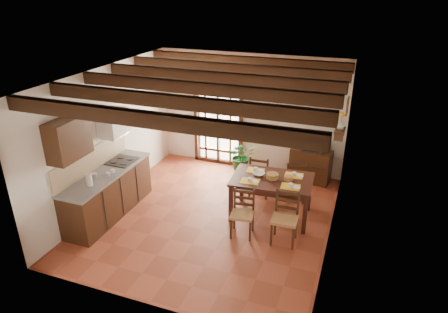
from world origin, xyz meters
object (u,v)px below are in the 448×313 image
at_px(chair_far_left, 260,182).
at_px(dining_table, 272,183).
at_px(crt_tv, 313,142).
at_px(chair_near_left, 242,222).
at_px(kitchen_counter, 108,193).
at_px(sideboard, 310,165).
at_px(chair_near_right, 284,227).
at_px(chair_far_right, 295,188).
at_px(pendant_lamp, 277,114).
at_px(potted_plant, 242,155).

bearing_deg(chair_far_left, dining_table, 118.68).
distance_m(chair_far_left, crt_tv, 1.54).
relative_size(chair_near_left, chair_far_left, 0.94).
distance_m(chair_near_left, crt_tv, 2.81).
xyz_separation_m(kitchen_counter, sideboard, (3.51, 2.83, -0.09)).
bearing_deg(chair_near_right, chair_near_left, -178.69).
relative_size(dining_table, chair_near_right, 1.65).
bearing_deg(sideboard, chair_far_right, -90.19).
xyz_separation_m(kitchen_counter, chair_near_left, (2.70, 0.22, -0.20)).
xyz_separation_m(chair_near_right, pendant_lamp, (-0.43, 0.86, 1.78)).
xyz_separation_m(chair_near_left, sideboard, (0.82, 2.60, 0.11)).
relative_size(kitchen_counter, chair_far_right, 2.50).
relative_size(chair_near_right, pendant_lamp, 1.14).
height_order(crt_tv, pendant_lamp, pendant_lamp).
height_order(chair_far_left, chair_far_right, chair_far_left).
height_order(chair_near_left, crt_tv, crt_tv).
bearing_deg(chair_near_right, sideboard, 86.38).
bearing_deg(chair_far_right, crt_tv, -105.86).
relative_size(kitchen_counter, chair_near_right, 2.34).
bearing_deg(dining_table, chair_far_right, 63.94).
relative_size(chair_far_left, pendant_lamp, 1.10).
distance_m(potted_plant, pendant_lamp, 2.29).
relative_size(chair_near_left, potted_plant, 0.47).
bearing_deg(dining_table, crt_tv, 71.23).
bearing_deg(sideboard, chair_near_left, -98.89).
bearing_deg(pendant_lamp, chair_near_left, -110.15).
distance_m(chair_near_right, crt_tv, 2.63).
height_order(crt_tv, potted_plant, potted_plant).
bearing_deg(kitchen_counter, dining_table, 18.75).
distance_m(chair_far_right, sideboard, 1.01).
xyz_separation_m(dining_table, chair_near_right, (0.43, -0.76, -0.42)).
bearing_deg(kitchen_counter, chair_near_right, 4.50).
xyz_separation_m(chair_near_right, chair_far_left, (-0.86, 1.51, -0.01)).
height_order(chair_near_left, potted_plant, potted_plant).
xyz_separation_m(crt_tv, potted_plant, (-1.55, -0.35, -0.39)).
relative_size(chair_near_left, chair_near_right, 0.91).
bearing_deg(chair_far_left, chair_near_right, 118.67).
distance_m(chair_near_right, chair_far_right, 1.56).
height_order(chair_near_right, chair_far_right, chair_near_right).
bearing_deg(kitchen_counter, chair_near_left, 4.72).
xyz_separation_m(kitchen_counter, chair_near_right, (3.46, 0.27, -0.17)).
distance_m(chair_near_right, potted_plant, 2.68).
relative_size(crt_tv, pendant_lamp, 0.54).
distance_m(dining_table, sideboard, 1.89).
distance_m(kitchen_counter, potted_plant, 3.15).
xyz_separation_m(dining_table, chair_far_left, (-0.43, 0.76, -0.43)).
bearing_deg(dining_table, pendant_lamp, 86.36).
bearing_deg(chair_near_right, dining_table, 117.28).
height_order(dining_table, chair_near_left, chair_near_left).
xyz_separation_m(crt_tv, pendant_lamp, (-0.48, -1.69, 1.11)).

